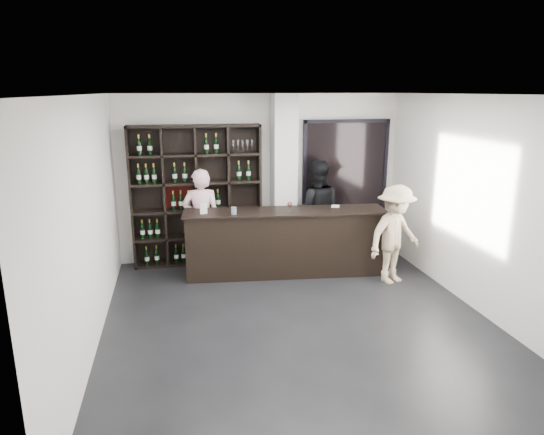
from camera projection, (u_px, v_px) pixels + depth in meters
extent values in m
cube|color=black|center=(299.00, 322.00, 6.36)|extent=(5.00, 5.50, 0.01)
cube|color=silver|center=(284.00, 179.00, 8.40)|extent=(0.40, 0.40, 2.90)
cube|color=black|center=(345.00, 178.00, 8.85)|extent=(1.60, 0.08, 2.10)
cube|color=black|center=(345.00, 178.00, 8.85)|extent=(1.48, 0.02, 1.98)
cube|color=black|center=(285.00, 243.00, 7.93)|extent=(3.19, 0.60, 1.05)
cube|color=black|center=(285.00, 211.00, 7.79)|extent=(3.27, 0.68, 0.03)
imported|color=#F5BCC3|center=(202.00, 220.00, 8.06)|extent=(0.66, 0.47, 1.72)
imported|color=black|center=(316.00, 210.00, 8.56)|extent=(1.00, 0.85, 1.79)
imported|color=tan|center=(395.00, 235.00, 7.50)|extent=(1.15, 0.92, 1.56)
cylinder|color=silver|center=(234.00, 211.00, 7.53)|extent=(0.11, 0.11, 0.12)
cube|color=white|center=(335.00, 206.00, 8.03)|extent=(0.16, 0.16, 0.02)
cube|color=white|center=(204.00, 209.00, 7.57)|extent=(0.11, 0.06, 0.16)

